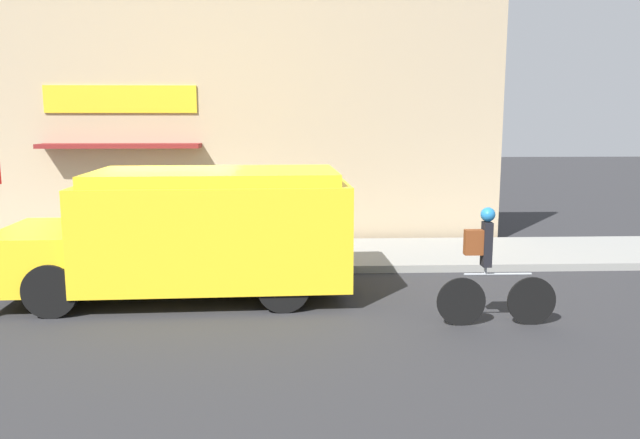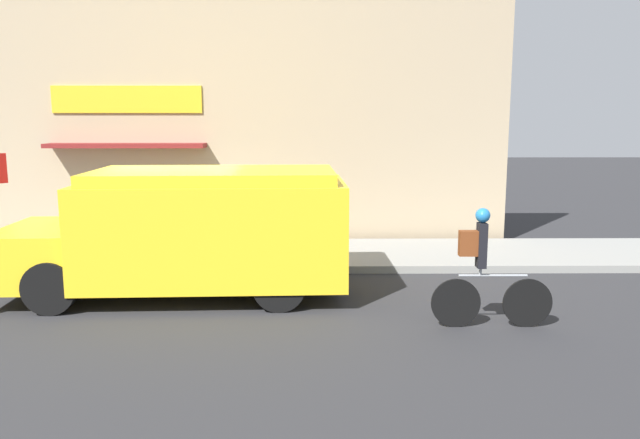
{
  "view_description": "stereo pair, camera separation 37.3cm",
  "coord_description": "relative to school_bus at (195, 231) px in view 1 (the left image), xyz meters",
  "views": [
    {
      "loc": [
        2.33,
        -11.71,
        3.0
      ],
      "look_at": [
        2.81,
        -0.2,
        1.1
      ],
      "focal_mm": 35.0,
      "sensor_mm": 36.0,
      "label": 1
    },
    {
      "loc": [
        2.71,
        -11.72,
        3.0
      ],
      "look_at": [
        2.81,
        -0.2,
        1.1
      ],
      "focal_mm": 35.0,
      "sensor_mm": 36.0,
      "label": 2
    }
  ],
  "objects": [
    {
      "name": "ground_plane",
      "position": [
        -0.66,
        1.36,
        -1.11
      ],
      "size": [
        70.0,
        70.0,
        0.0
      ],
      "primitive_type": "plane",
      "color": "#2B2B2D"
    },
    {
      "name": "cyclist",
      "position": [
        4.48,
        -1.74,
        -0.3
      ],
      "size": [
        1.74,
        0.21,
        1.74
      ],
      "rotation": [
        0.0,
        0.0,
        -0.01
      ],
      "color": "black",
      "rests_on": "ground_plane"
    },
    {
      "name": "storefront",
      "position": [
        -0.69,
        4.42,
        1.82
      ],
      "size": [
        14.54,
        0.74,
        5.88
      ],
      "color": "tan",
      "rests_on": "ground_plane"
    },
    {
      "name": "school_bus",
      "position": [
        0.0,
        0.0,
        0.0
      ],
      "size": [
        5.75,
        2.86,
        2.13
      ],
      "rotation": [
        0.0,
        0.0,
        0.03
      ],
      "color": "yellow",
      "rests_on": "ground_plane"
    },
    {
      "name": "sidewalk",
      "position": [
        -0.66,
        2.74,
        -1.04
      ],
      "size": [
        28.0,
        2.77,
        0.15
      ],
      "color": "gray",
      "rests_on": "ground_plane"
    },
    {
      "name": "trash_bin",
      "position": [
        -2.4,
        2.62,
        -0.56
      ],
      "size": [
        0.47,
        0.47,
        0.8
      ],
      "color": "slate",
      "rests_on": "sidewalk"
    }
  ]
}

